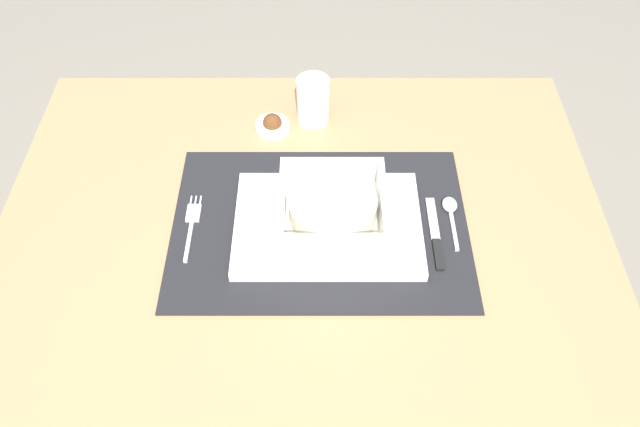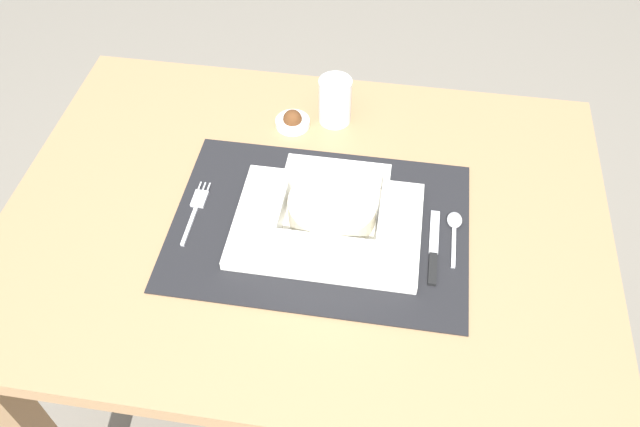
% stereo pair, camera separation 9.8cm
% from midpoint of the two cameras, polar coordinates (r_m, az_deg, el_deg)
% --- Properties ---
extents(ground_plane, '(6.00, 6.00, 0.00)m').
position_cam_midpoint_polar(ground_plane, '(1.65, -2.80, -16.97)').
color(ground_plane, gray).
extents(dining_table, '(0.97, 0.71, 0.73)m').
position_cam_midpoint_polar(dining_table, '(1.11, -4.00, -3.94)').
color(dining_table, '#A37A51').
rests_on(dining_table, ground).
extents(placemat, '(0.46, 0.33, 0.00)m').
position_cam_midpoint_polar(placemat, '(1.01, -2.80, -1.22)').
color(placemat, black).
rests_on(placemat, dining_table).
extents(serving_plate, '(0.29, 0.21, 0.02)m').
position_cam_midpoint_polar(serving_plate, '(0.99, -2.12, -1.12)').
color(serving_plate, white).
rests_on(serving_plate, placemat).
extents(porridge_bowl, '(0.16, 0.16, 0.06)m').
position_cam_midpoint_polar(porridge_bowl, '(0.97, -1.76, 0.21)').
color(porridge_bowl, white).
rests_on(porridge_bowl, serving_plate).
extents(fork, '(0.02, 0.13, 0.00)m').
position_cam_midpoint_polar(fork, '(1.03, -14.03, -0.92)').
color(fork, silver).
rests_on(fork, placemat).
extents(spoon, '(0.02, 0.11, 0.01)m').
position_cam_midpoint_polar(spoon, '(1.03, 8.91, 0.19)').
color(spoon, silver).
rests_on(spoon, placemat).
extents(butter_knife, '(0.01, 0.14, 0.01)m').
position_cam_midpoint_polar(butter_knife, '(0.99, 7.50, -2.30)').
color(butter_knife, black).
rests_on(butter_knife, placemat).
extents(drinking_glass, '(0.06, 0.06, 0.09)m').
position_cam_midpoint_polar(drinking_glass, '(1.16, -3.07, 9.75)').
color(drinking_glass, white).
rests_on(drinking_glass, dining_table).
extents(condiment_saucer, '(0.06, 0.06, 0.03)m').
position_cam_midpoint_polar(condiment_saucer, '(1.16, -6.70, 7.74)').
color(condiment_saucer, white).
rests_on(condiment_saucer, dining_table).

